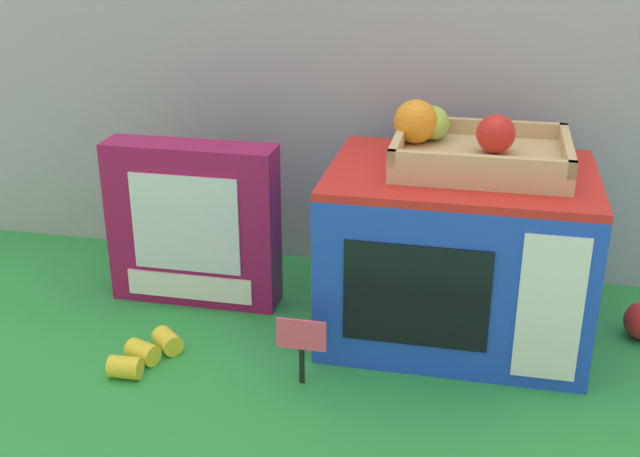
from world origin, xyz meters
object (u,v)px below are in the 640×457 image
Objects in this scene: cookie_set_box at (193,224)px; food_groups_crate at (469,147)px; price_sign at (301,341)px; loose_toy_banana at (145,353)px; toy_microwave at (457,253)px.

food_groups_crate is at bearing 0.93° from cookie_set_box.
food_groups_crate is 0.46m from cookie_set_box.
food_groups_crate reaches higher than price_sign.
food_groups_crate is at bearing 26.59° from loose_toy_banana.
cookie_set_box is at bearing 137.34° from price_sign.
price_sign is (0.23, -0.21, -0.07)m from cookie_set_box.
price_sign is at bearing -134.73° from toy_microwave.
cookie_set_box is 0.32m from price_sign.
toy_microwave is at bearing 24.37° from loose_toy_banana.
food_groups_crate is 0.92× the size of cookie_set_box.
food_groups_crate is at bearing 75.80° from toy_microwave.
cookie_set_box is 0.24m from loose_toy_banana.
cookie_set_box is (-0.43, -0.01, -0.16)m from food_groups_crate.
toy_microwave is at bearing 45.27° from price_sign.
price_sign is (-0.20, -0.20, -0.07)m from toy_microwave.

